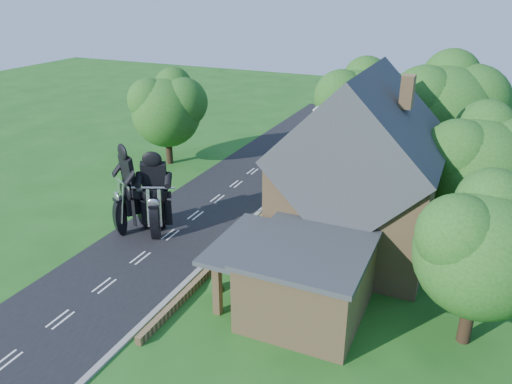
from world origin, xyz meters
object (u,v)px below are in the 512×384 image
at_px(garden_wall, 248,232).
at_px(annex, 305,278).
at_px(motorcycle_lead, 158,222).
at_px(motorcycle_follow, 133,219).
at_px(house, 359,178).

xyz_separation_m(garden_wall, annex, (5.57, -5.80, 1.57)).
bearing_deg(motorcycle_lead, garden_wall, 179.99).
bearing_deg(motorcycle_follow, motorcycle_lead, -137.36).
height_order(garden_wall, house, house).
xyz_separation_m(annex, motorcycle_lead, (-10.60, 3.67, -0.97)).
bearing_deg(motorcycle_lead, annex, 137.92).
distance_m(annex, motorcycle_follow, 12.65).
bearing_deg(annex, motorcycle_lead, 160.89).
relative_size(garden_wall, annex, 3.12).
relative_size(house, annex, 1.45).
relative_size(house, motorcycle_follow, 5.64).
bearing_deg(annex, motorcycle_follow, 164.80).
relative_size(garden_wall, motorcycle_lead, 12.86).
distance_m(garden_wall, house, 7.52).
distance_m(garden_wall, annex, 8.19).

